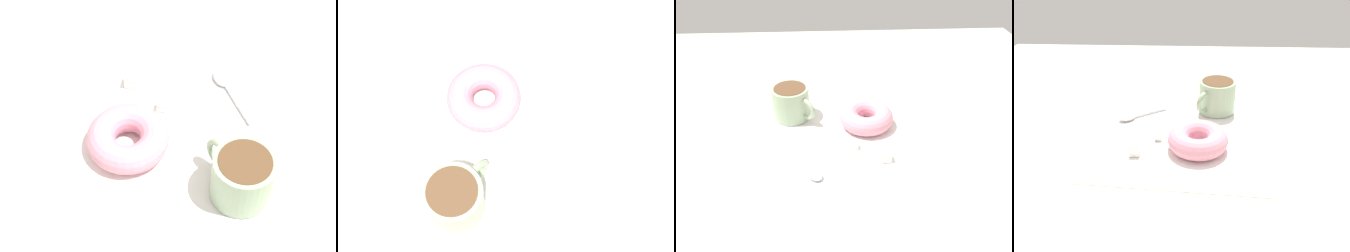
# 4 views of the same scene
# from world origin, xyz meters

# --- Properties ---
(ground_plane) EXTENTS (1.20, 1.20, 0.02)m
(ground_plane) POSITION_xyz_m (0.00, 0.00, -0.01)
(ground_plane) COLOR beige
(napkin) EXTENTS (0.37, 0.37, 0.00)m
(napkin) POSITION_xyz_m (-0.02, 0.02, 0.00)
(napkin) COLOR white
(napkin) RESTS_ON ground_plane
(coffee_cup) EXTENTS (0.09, 0.09, 0.07)m
(coffee_cup) POSITION_xyz_m (0.05, 0.13, 0.04)
(coffee_cup) COLOR #9EB793
(coffee_cup) RESTS_ON napkin
(donut) EXTENTS (0.11, 0.11, 0.04)m
(donut) POSITION_xyz_m (0.01, -0.03, 0.02)
(donut) COLOR pink
(donut) RESTS_ON napkin
(spoon) EXTENTS (0.10, 0.07, 0.01)m
(spoon) POSITION_xyz_m (-0.13, 0.08, 0.01)
(spoon) COLOR silver
(spoon) RESTS_ON napkin
(sugar_cube) EXTENTS (0.02, 0.02, 0.02)m
(sugar_cube) POSITION_xyz_m (-0.10, -0.05, 0.01)
(sugar_cube) COLOR white
(sugar_cube) RESTS_ON napkin
(sugar_cube_extra) EXTENTS (0.01, 0.01, 0.01)m
(sugar_cube_extra) POSITION_xyz_m (-0.06, 0.00, 0.01)
(sugar_cube_extra) COLOR white
(sugar_cube_extra) RESTS_ON napkin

